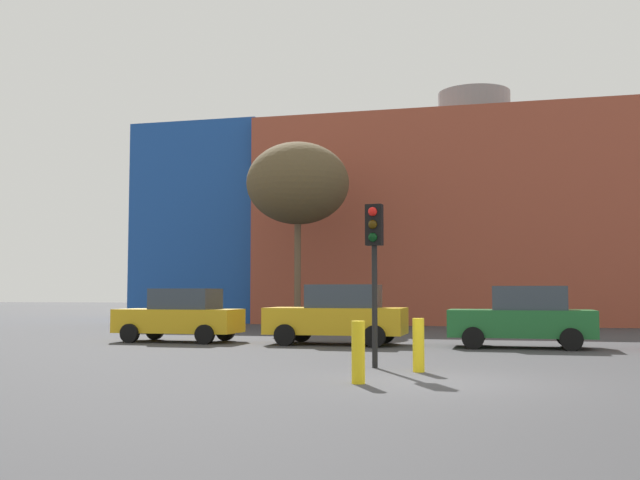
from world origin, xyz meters
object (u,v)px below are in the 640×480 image
Objects in this scene: bollard_yellow_1 at (358,352)px; bollard_yellow_0 at (418,345)px; parked_car_2 at (523,317)px; parked_car_1 at (338,315)px; bare_tree_0 at (298,184)px; parked_car_0 at (181,315)px; traffic_light_island at (374,247)px.

bollard_yellow_0 is at bearing 69.89° from bollard_yellow_1.
parked_car_2 is 3.76× the size of bollard_yellow_1.
parked_car_1 is 10.08m from bollard_yellow_1.
bare_tree_0 is at bearing 108.88° from bollard_yellow_1.
parked_car_1 reaches higher than parked_car_0.
parked_car_0 is at bearing -127.51° from traffic_light_island.
parked_car_2 is at bearing 180.00° from parked_car_1.
parked_car_1 is 11.62m from bare_tree_0.
traffic_light_island is at bearing 64.92° from parked_car_2.
bare_tree_0 is at bearing -66.99° from parked_car_1.
bollard_yellow_1 reaches higher than bollard_yellow_0.
bollard_yellow_1 is (2.56, -9.74, -0.37)m from parked_car_1.
parked_car_1 is 7.50m from traffic_light_island.
parked_car_2 is 7.84m from bollard_yellow_0.
parked_car_1 reaches higher than parked_car_2.
parked_car_2 reaches higher than parked_car_0.
parked_car_1 is 8.24m from bollard_yellow_0.
bollard_yellow_1 is (6.53, -19.10, -5.99)m from bare_tree_0.
bare_tree_0 is 19.35m from bollard_yellow_0.
parked_car_2 is 10.21m from bollard_yellow_1.
parked_car_0 is 3.70× the size of bollard_yellow_0.
parked_car_1 is at bearing -156.77° from traffic_light_island.
parked_car_1 is 5.60m from parked_car_2.
bollard_yellow_0 is at bearing 139.29° from parked_car_0.
parked_car_0 is 10.50m from traffic_light_island.
parked_car_1 is 0.51× the size of bare_tree_0.
bare_tree_0 reaches higher than bollard_yellow_1.
traffic_light_island is 3.50m from bollard_yellow_1.
parked_car_2 is (10.94, -0.00, 0.03)m from parked_car_0.
bare_tree_0 is (-9.57, 9.36, 5.65)m from parked_car_2.
bollard_yellow_0 is (-2.22, -7.51, -0.36)m from parked_car_2.
bare_tree_0 is 7.71× the size of bollard_yellow_0.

